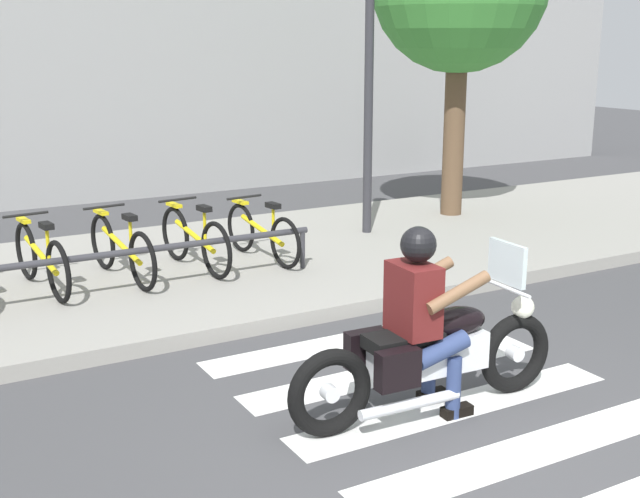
% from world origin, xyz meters
% --- Properties ---
extents(ground_plane, '(48.00, 48.00, 0.00)m').
position_xyz_m(ground_plane, '(0.00, 0.00, 0.00)').
color(ground_plane, '#424244').
extents(sidewalk, '(24.00, 4.40, 0.15)m').
position_xyz_m(sidewalk, '(0.00, 5.15, 0.07)').
color(sidewalk, gray).
rests_on(sidewalk, ground).
extents(crosswalk_stripe_2, '(2.80, 0.40, 0.01)m').
position_xyz_m(crosswalk_stripe_2, '(0.26, 0.00, 0.00)').
color(crosswalk_stripe_2, white).
rests_on(crosswalk_stripe_2, ground).
extents(crosswalk_stripe_3, '(2.80, 0.40, 0.01)m').
position_xyz_m(crosswalk_stripe_3, '(0.26, 0.80, 0.00)').
color(crosswalk_stripe_3, white).
rests_on(crosswalk_stripe_3, ground).
extents(crosswalk_stripe_4, '(2.80, 0.40, 0.01)m').
position_xyz_m(crosswalk_stripe_4, '(0.26, 1.60, 0.00)').
color(crosswalk_stripe_4, white).
rests_on(crosswalk_stripe_4, ground).
extents(crosswalk_stripe_5, '(2.80, 0.40, 0.01)m').
position_xyz_m(crosswalk_stripe_5, '(0.26, 2.40, 0.00)').
color(crosswalk_stripe_5, white).
rests_on(crosswalk_stripe_5, ground).
extents(motorcycle, '(2.30, 0.64, 1.24)m').
position_xyz_m(motorcycle, '(0.03, 0.83, 0.46)').
color(motorcycle, black).
rests_on(motorcycle, ground).
extents(rider, '(0.64, 0.55, 1.44)m').
position_xyz_m(rider, '(-0.05, 0.84, 0.83)').
color(rider, '#591919').
rests_on(rider, ground).
extents(bicycle_2, '(0.48, 1.67, 0.78)m').
position_xyz_m(bicycle_2, '(-1.93, 4.92, 0.50)').
color(bicycle_2, black).
rests_on(bicycle_2, sidewalk).
extents(bicycle_3, '(0.48, 1.72, 0.78)m').
position_xyz_m(bicycle_3, '(-1.08, 4.93, 0.50)').
color(bicycle_3, black).
rests_on(bicycle_3, sidewalk).
extents(bicycle_4, '(0.48, 1.63, 0.78)m').
position_xyz_m(bicycle_4, '(-0.23, 4.92, 0.51)').
color(bicycle_4, black).
rests_on(bicycle_4, sidewalk).
extents(bicycle_5, '(0.48, 1.59, 0.73)m').
position_xyz_m(bicycle_5, '(0.62, 4.93, 0.49)').
color(bicycle_5, black).
rests_on(bicycle_5, sidewalk).
extents(bike_rack, '(4.85, 0.07, 0.49)m').
position_xyz_m(bike_rack, '(-1.51, 4.37, 0.57)').
color(bike_rack, '#333338').
rests_on(bike_rack, sidewalk).
extents(street_lamp, '(0.28, 0.28, 3.77)m').
position_xyz_m(street_lamp, '(2.51, 5.55, 2.32)').
color(street_lamp, '#2D2D33').
rests_on(street_lamp, ground).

